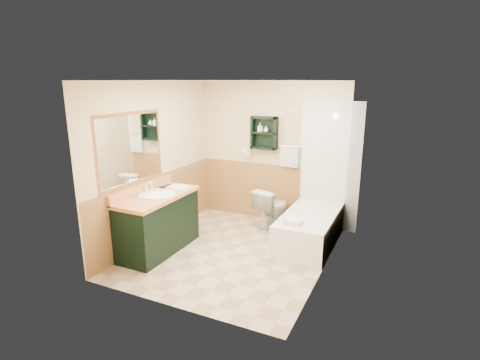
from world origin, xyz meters
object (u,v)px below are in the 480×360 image
vanity_book (164,179)px  soap_bottle_b (266,130)px  toilet (272,208)px  wall_shelf (264,133)px  soap_bottle_a (260,130)px  vanity (158,223)px  bathtub (310,229)px  hair_dryer (248,152)px

vanity_book → soap_bottle_b: size_ratio=2.23×
toilet → soap_bottle_b: soap_bottle_b is taller
soap_bottle_b → wall_shelf: bearing=172.2°
wall_shelf → soap_bottle_a: 0.08m
vanity → bathtub: bearing=30.7°
wall_shelf → toilet: size_ratio=0.80×
bathtub → vanity_book: bearing=-160.6°
toilet → vanity_book: (-1.34, -1.12, 0.62)m
wall_shelf → bathtub: 1.79m
soap_bottle_a → wall_shelf: bearing=4.1°
bathtub → toilet: size_ratio=2.17×
hair_dryer → soap_bottle_a: soap_bottle_a is taller
hair_dryer → bathtub: bearing=-27.5°
wall_shelf → bathtub: (1.03, -0.67, -1.31)m
wall_shelf → vanity_book: (-1.06, -1.40, -0.59)m
wall_shelf → toilet: 1.27m
vanity_book → hair_dryer: bearing=73.6°
soap_bottle_a → soap_bottle_b: (0.11, 0.00, 0.01)m
wall_shelf → hair_dryer: size_ratio=2.29×
bathtub → vanity_book: 2.32m
toilet → vanity_book: vanity_book is taller
vanity_book → wall_shelf: bearing=64.5°
bathtub → soap_bottle_b: bearing=146.2°
vanity → soap_bottle_b: bearing=62.6°
wall_shelf → vanity: 2.31m
wall_shelf → hair_dryer: bearing=175.2°
soap_bottle_b → vanity: bearing=-117.4°
vanity → bathtub: size_ratio=0.89×
wall_shelf → soap_bottle_b: 0.07m
vanity → soap_bottle_a: soap_bottle_a is taller
hair_dryer → vanity_book: bearing=-118.1°
vanity → toilet: (1.17, 1.53, -0.08)m
hair_dryer → bathtub: (1.33, -0.69, -0.96)m
hair_dryer → soap_bottle_b: 0.53m
vanity_book → soap_bottle_a: (0.99, 1.39, 0.64)m
vanity → toilet: vanity is taller
wall_shelf → bathtub: size_ratio=0.37×
bathtub → soap_bottle_b: (-0.99, 0.66, 1.36)m
bathtub → toilet: 0.85m
soap_bottle_a → bathtub: bearing=-31.1°
wall_shelf → vanity: bearing=-116.4°
hair_dryer → soap_bottle_b: (0.34, -0.03, 0.41)m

